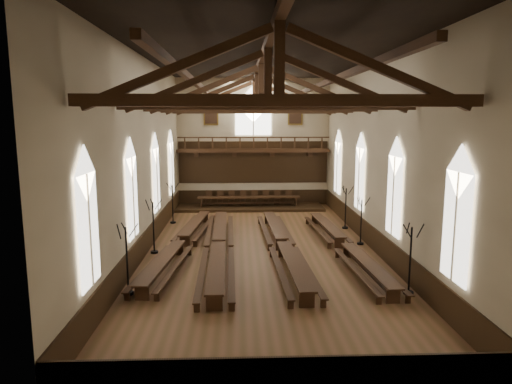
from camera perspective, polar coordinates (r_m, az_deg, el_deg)
The scene contains 21 objects.
ground at distance 24.20m, azimuth 0.65°, elevation -7.36°, with size 26.00×26.00×0.00m, color brown.
room_walls at distance 23.20m, azimuth 0.68°, elevation 8.12°, with size 26.00×26.00×26.00m.
wainscot_band at distance 24.03m, azimuth 0.66°, elevation -5.99°, with size 12.00×26.00×1.20m.
side_windows at distance 23.41m, azimuth 0.67°, elevation 1.45°, with size 11.85×19.80×4.50m.
end_window at distance 36.08m, azimuth -0.34°, elevation 9.72°, with size 2.80×0.12×3.80m.
minstrels_gallery at distance 35.97m, azimuth -0.33°, elevation 4.43°, with size 11.80×1.24×3.70m.
portraits at distance 36.08m, azimuth -0.34°, elevation 9.53°, with size 7.75×0.09×1.45m.
roof_trusses at distance 23.23m, azimuth 0.69°, elevation 12.46°, with size 11.70×25.70×2.80m.
refectory_row_a at distance 24.38m, azimuth -9.24°, elevation -6.11°, with size 2.08×14.01×0.70m.
refectory_row_b at distance 23.42m, azimuth -4.71°, elevation -6.55°, with size 1.67×14.48×0.76m.
refectory_row_c at distance 23.58m, azimuth 3.33°, elevation -6.46°, with size 1.73×14.31×0.73m.
refectory_row_d at distance 24.14m, azimuth 10.92°, elevation -6.34°, with size 1.72×13.83×0.68m.
dais at distance 35.24m, azimuth -0.90°, elevation -1.92°, with size 11.40×2.96×0.20m, color #2F1E0E.
high_table at distance 35.10m, azimuth -0.90°, elevation -0.76°, with size 7.88×1.06×0.74m.
high_chairs at distance 35.87m, azimuth -0.93°, elevation -0.58°, with size 6.83×0.53×1.11m.
candelabrum_left_near at distance 18.88m, azimuth -15.75°, elevation -9.74°, with size 0.82×0.88×2.90m.
candelabrum_left_mid at distance 24.15m, azimuth -12.65°, elevation -5.49°, with size 0.84×0.85×2.84m.
candelabrum_left_far at distance 30.72m, azimuth -10.37°, elevation -2.35°, with size 0.82×0.76×2.70m.
candelabrum_right_near at distance 19.21m, azimuth 18.63°, elevation -9.56°, with size 0.87×0.82×2.88m.
candelabrum_right_mid at distance 25.84m, azimuth 12.97°, elevation -4.66°, with size 0.78×0.79×2.66m.
candelabrum_right_far at distance 29.31m, azimuth 11.11°, elevation -2.92°, with size 0.79×0.82×2.72m.
Camera 1 is at (-1.15, -23.17, 6.90)m, focal length 32.00 mm.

